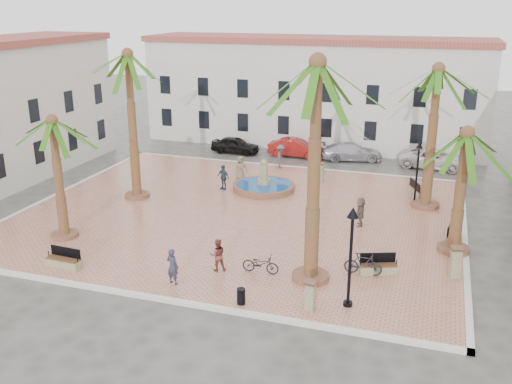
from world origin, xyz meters
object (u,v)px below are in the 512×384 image
bench_se (378,268)px  bench_e (454,235)px  lamppost_s (351,240)px  car_black (235,145)px  lamppost_e (418,162)px  bollard_n (321,172)px  bench_s (64,262)px  pedestrian_fountain_a (241,168)px  palm_sw (53,135)px  palm_e (465,150)px  cyclist_a (173,266)px  bollard_e (455,262)px  pedestrian_north (281,156)px  car_red (296,148)px  bench_ne (417,191)px  pedestrian_east (360,211)px  bicycle_a (261,264)px  palm_s (317,87)px  bicycle_b (363,264)px  palm_ne (437,85)px  bollard_se (310,295)px  fountain (264,186)px  car_white (434,159)px  litter_bin (241,296)px  cyclist_b (218,255)px  car_silver (352,152)px  palm_nw (129,69)px  pedestrian_fountain_b (223,177)px

bench_se → bench_e: (3.42, 5.30, -0.00)m
lamppost_s → car_black: lamppost_s is taller
lamppost_e → bollard_n: lamppost_e is taller
bench_s → pedestrian_fountain_a: 16.42m
palm_sw → lamppost_s: bearing=-9.3°
pedestrian_fountain_a → car_black: size_ratio=0.43×
lamppost_e → pedestrian_fountain_a: bearing=173.7°
palm_e → cyclist_a: (-12.23, -7.75, -4.55)m
bollard_e → pedestrian_north: 19.91m
palm_sw → car_black: (2.49, 20.55, -5.15)m
pedestrian_fountain_a → car_red: bearing=34.4°
bench_ne → pedestrian_east: (-2.85, -6.63, 0.57)m
bench_ne → cyclist_a: 19.24m
palm_sw → bollard_n: size_ratio=4.79×
bollard_e → bicycle_a: size_ratio=0.85×
palm_s → bicycle_b: bearing=28.0°
pedestrian_east → bench_ne: bearing=152.0°
car_black → palm_ne: bearing=-118.1°
pedestrian_fountain_a → bollard_e: bearing=-79.6°
lamppost_e → bollard_n: (-6.68, 2.76, -2.03)m
bollard_n → palm_s: bearing=-79.7°
bollard_se → cyclist_a: size_ratio=0.75×
bollard_n → bollard_e: (9.07, -12.70, 0.05)m
bench_ne → fountain: bearing=78.5°
palm_s → pedestrian_fountain_a: (-8.27, 13.54, -8.02)m
car_white → litter_bin: bearing=170.2°
cyclist_b → pedestrian_east: 9.74m
palm_sw → car_red: bearing=69.9°
palm_s → pedestrian_east: (1.21, 7.43, -8.07)m
pedestrian_fountain_a → bench_s: bearing=-144.0°
lamppost_s → bollard_n: (-4.77, 16.86, -2.28)m
cyclist_a → car_black: bearing=-62.2°
cyclist_a → bicycle_a: (3.48, 2.27, -0.39)m
cyclist_b → car_silver: size_ratio=0.32×
palm_ne → car_red: (-10.94, 9.84, -7.01)m
bench_e → car_black: (-17.85, 14.40, 0.29)m
lamppost_s → bench_e: bearing=64.0°
bench_e → lamppost_e: lamppost_e is taller
palm_nw → bench_se: (16.46, -6.34, -8.05)m
fountain → cyclist_a: fountain is taller
palm_nw → bollard_n: (10.83, 7.03, -7.58)m
bollard_e → pedestrian_east: 7.32m
bench_se → litter_bin: 7.07m
cyclist_b → palm_sw: bearing=-36.0°
fountain → lamppost_s: lamppost_s is taller
car_white → bollard_n: bearing=138.2°
bollard_e → pedestrian_fountain_b: (-15.08, 8.99, 0.08)m
lamppost_s → fountain: bearing=120.3°
pedestrian_north → car_white: 12.06m
palm_e → bicycle_b: bearing=-134.6°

